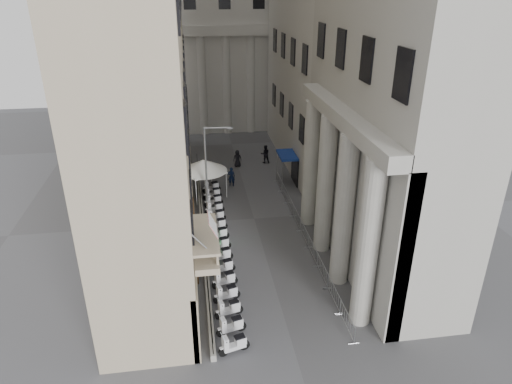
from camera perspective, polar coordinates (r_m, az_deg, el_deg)
far_building at (r=62.04m, az=-4.35°, el=22.14°), size 22.00×10.00×30.00m
iron_fence at (r=36.47m, az=-6.68°, el=-4.67°), size 0.30×28.00×1.40m
blue_awning at (r=44.51m, az=3.82°, el=1.13°), size 1.60×3.00×3.00m
flag at (r=25.95m, az=-4.75°, el=-18.79°), size 1.00×1.40×8.20m
scooter_0 at (r=25.64m, az=-2.69°, el=-19.38°), size 1.50×0.91×1.50m
scooter_1 at (r=26.70m, az=-3.03°, el=-17.22°), size 1.50×0.91×1.50m
scooter_2 at (r=27.79m, az=-3.33°, el=-15.22°), size 1.50×0.91×1.50m
scooter_3 at (r=28.92m, az=-3.61°, el=-13.37°), size 1.50×0.91×1.50m
scooter_4 at (r=30.08m, az=-3.86°, el=-11.67°), size 1.50×0.91×1.50m
scooter_5 at (r=31.26m, az=-4.09°, el=-10.09°), size 1.50×0.91×1.50m
scooter_6 at (r=32.46m, az=-4.31°, el=-8.63°), size 1.50×0.91×1.50m
scooter_7 at (r=33.68m, az=-4.50°, el=-7.27°), size 1.50×0.91×1.50m
scooter_8 at (r=34.93m, az=-4.68°, el=-6.01°), size 1.50×0.91×1.50m
scooter_9 at (r=36.18m, az=-4.85°, el=-4.84°), size 1.50×0.91×1.50m
scooter_10 at (r=37.46m, az=-5.00°, el=-3.75°), size 1.50×0.91×1.50m
scooter_11 at (r=38.74m, az=-5.15°, el=-2.72°), size 1.50×0.91×1.50m
scooter_12 at (r=40.04m, az=-5.28°, el=-1.77°), size 1.50×0.91×1.50m
scooter_13 at (r=41.34m, az=-5.41°, el=-0.87°), size 1.50×0.91×1.50m
scooter_14 at (r=42.66m, az=-5.53°, el=-0.03°), size 1.50×0.91×1.50m
barrier_0 at (r=27.42m, az=11.25°, el=-16.42°), size 0.60×2.40×1.10m
barrier_1 at (r=29.22m, az=9.65°, el=-13.27°), size 0.60×2.40×1.10m
barrier_2 at (r=31.12m, az=8.27°, el=-10.49°), size 0.60×2.40×1.10m
barrier_3 at (r=33.10m, az=7.07°, el=-8.04°), size 0.60×2.40×1.10m
barrier_4 at (r=35.15m, az=6.03°, el=-5.86°), size 0.60×2.40×1.10m
barrier_5 at (r=37.25m, az=5.10°, el=-3.92°), size 0.60×2.40×1.10m
barrier_6 at (r=39.40m, az=4.28°, el=-2.19°), size 0.60×2.40×1.10m
barrier_7 at (r=41.58m, az=3.55°, el=-0.65°), size 0.60×2.40×1.10m
barrier_8 at (r=43.81m, az=2.89°, el=0.75°), size 0.60×2.40×1.10m
security_tent at (r=40.67m, az=-5.57°, el=3.12°), size 4.26×4.26×3.46m
street_lamp at (r=37.92m, az=-5.91°, el=3.72°), size 2.38×0.34×7.27m
info_kiosk at (r=33.56m, az=-6.37°, el=-5.83°), size 0.49×0.80×1.64m
pedestrian_a at (r=43.54m, az=-3.09°, el=1.93°), size 0.76×0.57×1.88m
pedestrian_b at (r=49.18m, az=1.15°, el=4.78°), size 0.98×0.77×1.98m
pedestrian_c at (r=48.13m, az=-2.34°, el=4.20°), size 0.93×0.64×1.81m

